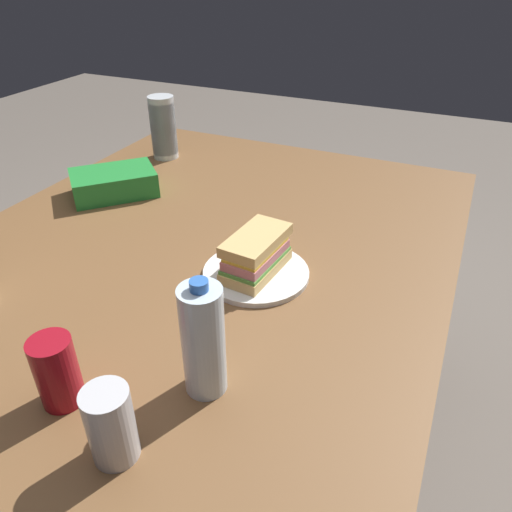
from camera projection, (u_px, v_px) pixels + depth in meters
ground_plane at (218, 434)px, 1.59m from camera, size 8.00×8.00×0.00m
dining_table at (207, 268)px, 1.24m from camera, size 1.41×1.16×0.74m
paper_plate at (256, 273)px, 1.07m from camera, size 0.23×0.23×0.01m
sandwich at (256, 254)px, 1.04m from camera, size 0.19×0.11×0.08m
soda_can_red at (57, 372)px, 0.75m from camera, size 0.07×0.07×0.12m
chip_bag at (114, 183)px, 1.40m from camera, size 0.27×0.27×0.07m
plastic_cup_stack at (163, 128)px, 1.61m from camera, size 0.08×0.08×0.20m
water_bottle_spare at (203, 340)px, 0.75m from camera, size 0.07×0.07×0.21m
soda_can_silver at (111, 425)px, 0.66m from camera, size 0.07×0.07×0.12m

